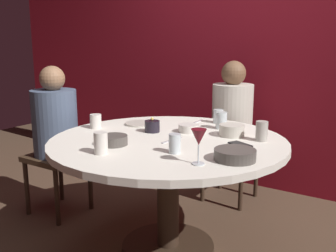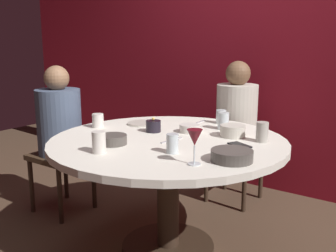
% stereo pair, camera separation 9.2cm
% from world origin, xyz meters
% --- Properties ---
extents(ground_plane, '(8.00, 8.00, 0.00)m').
position_xyz_m(ground_plane, '(0.00, 0.00, 0.00)').
color(ground_plane, '#4C3828').
extents(back_wall, '(6.00, 0.10, 2.60)m').
position_xyz_m(back_wall, '(0.00, 1.44, 1.30)').
color(back_wall, maroon).
rests_on(back_wall, ground).
extents(dining_table, '(1.45, 1.45, 0.74)m').
position_xyz_m(dining_table, '(0.00, 0.00, 0.60)').
color(dining_table, silver).
rests_on(dining_table, ground).
extents(seated_diner_left, '(0.40, 0.40, 1.15)m').
position_xyz_m(seated_diner_left, '(-1.02, 0.00, 0.71)').
color(seated_diner_left, '#3F2D1E').
rests_on(seated_diner_left, ground).
extents(seated_diner_back, '(0.40, 0.40, 1.17)m').
position_xyz_m(seated_diner_back, '(0.00, 0.97, 0.72)').
color(seated_diner_back, '#3F2D1E').
rests_on(seated_diner_back, ground).
extents(candle_holder, '(0.10, 0.10, 0.10)m').
position_xyz_m(candle_holder, '(-0.19, 0.10, 0.78)').
color(candle_holder, black).
rests_on(candle_holder, dining_table).
extents(wine_glass, '(0.08, 0.08, 0.18)m').
position_xyz_m(wine_glass, '(0.40, -0.34, 0.87)').
color(wine_glass, silver).
rests_on(wine_glass, dining_table).
extents(dinner_plate, '(0.22, 0.22, 0.01)m').
position_xyz_m(dinner_plate, '(-0.39, 0.24, 0.74)').
color(dinner_plate, beige).
rests_on(dinner_plate, dining_table).
extents(cell_phone, '(0.16, 0.12, 0.01)m').
position_xyz_m(cell_phone, '(0.43, 0.10, 0.74)').
color(cell_phone, black).
rests_on(cell_phone, dining_table).
extents(bowl_serving_large, '(0.17, 0.17, 0.06)m').
position_xyz_m(bowl_serving_large, '(-0.19, -0.29, 0.77)').
color(bowl_serving_large, '#4C4742').
rests_on(bowl_serving_large, dining_table).
extents(bowl_salad_center, '(0.21, 0.21, 0.06)m').
position_xyz_m(bowl_salad_center, '(0.52, -0.18, 0.77)').
color(bowl_salad_center, '#4C4742').
rests_on(bowl_salad_center, dining_table).
extents(bowl_small_white, '(0.13, 0.13, 0.05)m').
position_xyz_m(bowl_small_white, '(0.02, 0.22, 0.76)').
color(bowl_small_white, silver).
rests_on(bowl_small_white, dining_table).
extents(bowl_sauce_side, '(0.16, 0.16, 0.07)m').
position_xyz_m(bowl_sauce_side, '(0.30, 0.28, 0.77)').
color(bowl_sauce_side, beige).
rests_on(bowl_sauce_side, dining_table).
extents(cup_near_candle, '(0.07, 0.07, 0.12)m').
position_xyz_m(cup_near_candle, '(0.50, 0.26, 0.80)').
color(cup_near_candle, '#B2ADA3').
rests_on(cup_near_candle, dining_table).
extents(cup_by_left_diner, '(0.07, 0.07, 0.10)m').
position_xyz_m(cup_by_left_diner, '(0.05, 0.59, 0.79)').
color(cup_by_left_diner, silver).
rests_on(cup_by_left_diner, dining_table).
extents(cup_by_right_diner, '(0.08, 0.08, 0.12)m').
position_xyz_m(cup_by_right_diner, '(0.15, 0.43, 0.80)').
color(cup_by_right_diner, silver).
rests_on(cup_by_right_diner, dining_table).
extents(cup_center_front, '(0.07, 0.07, 0.10)m').
position_xyz_m(cup_center_front, '(0.20, -0.24, 0.79)').
color(cup_center_front, silver).
rests_on(cup_center_front, dining_table).
extents(cup_far_edge, '(0.08, 0.08, 0.10)m').
position_xyz_m(cup_far_edge, '(-0.58, -0.02, 0.79)').
color(cup_far_edge, silver).
rests_on(cup_far_edge, dining_table).
extents(cup_beside_wine, '(0.07, 0.07, 0.12)m').
position_xyz_m(cup_beside_wine, '(-0.12, -0.47, 0.80)').
color(cup_beside_wine, silver).
rests_on(cup_beside_wine, dining_table).
extents(fork_near_plate, '(0.04, 0.18, 0.01)m').
position_xyz_m(fork_near_plate, '(0.05, -0.03, 0.74)').
color(fork_near_plate, '#B7B7BC').
rests_on(fork_near_plate, dining_table).
extents(knife_near_plate, '(0.02, 0.18, 0.01)m').
position_xyz_m(knife_near_plate, '(-0.09, 0.52, 0.74)').
color(knife_near_plate, '#B7B7BC').
rests_on(knife_near_plate, dining_table).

